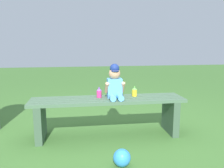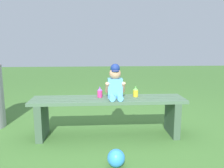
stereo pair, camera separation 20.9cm
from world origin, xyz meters
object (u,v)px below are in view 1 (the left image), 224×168
park_bench (108,110)px  toy_ball (122,158)px  child_figure (115,83)px  sippy_cup_left (99,93)px  sippy_cup_right (134,92)px

park_bench → toy_ball: size_ratio=11.18×
park_bench → child_figure: bearing=7.0°
park_bench → sippy_cup_left: size_ratio=14.56×
sippy_cup_left → sippy_cup_right: 0.43m
sippy_cup_left → sippy_cup_right: bearing=0.0°
child_figure → toy_ball: bearing=-93.6°
park_bench → sippy_cup_right: sippy_cup_right is taller
child_figure → sippy_cup_left: (-0.18, 0.05, -0.12)m
sippy_cup_right → toy_ball: 0.94m
park_bench → sippy_cup_right: bearing=11.0°
sippy_cup_right → sippy_cup_left: bearing=180.0°
park_bench → child_figure: size_ratio=4.46×
child_figure → sippy_cup_left: child_figure is taller
child_figure → sippy_cup_right: bearing=12.3°
sippy_cup_left → sippy_cup_right: same height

